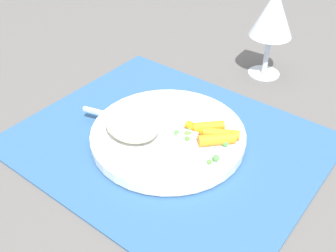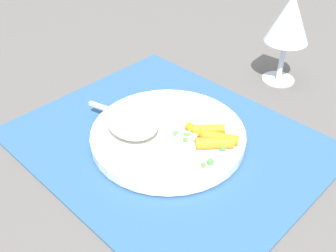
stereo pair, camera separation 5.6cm
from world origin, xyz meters
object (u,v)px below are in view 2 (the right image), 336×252
object	(u,v)px
rice_mound	(132,121)
carrot_portion	(212,136)
fork	(151,124)
wine_glass	(289,20)
plate	(168,135)

from	to	relation	value
rice_mound	carrot_portion	xyz separation A→B (m)	(0.10, 0.07, -0.01)
fork	wine_glass	size ratio (longest dim) A/B	1.14
rice_mound	fork	distance (m)	0.04
plate	rice_mound	bearing A→B (deg)	-132.57
plate	carrot_portion	size ratio (longest dim) A/B	2.89
plate	carrot_portion	world-z (taller)	carrot_portion
plate	wine_glass	distance (m)	0.30
plate	fork	xyz separation A→B (m)	(-0.03, -0.01, 0.01)
rice_mound	wine_glass	distance (m)	0.34
plate	fork	world-z (taller)	fork
wine_glass	fork	bearing A→B (deg)	-99.36
carrot_portion	wine_glass	distance (m)	0.27
carrot_portion	rice_mound	bearing A→B (deg)	-144.77
plate	fork	distance (m)	0.03
carrot_portion	fork	xyz separation A→B (m)	(-0.09, -0.04, -0.00)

